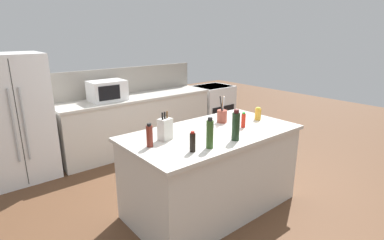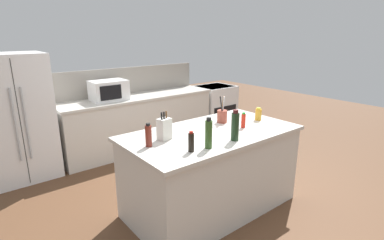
# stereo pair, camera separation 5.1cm
# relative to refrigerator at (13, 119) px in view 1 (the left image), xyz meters

# --- Properties ---
(ground_plane) EXTENTS (14.00, 14.00, 0.00)m
(ground_plane) POSITION_rel_refrigerator_xyz_m (1.55, -2.25, -0.86)
(ground_plane) COLOR brown
(back_counter_run) EXTENTS (2.73, 0.66, 0.94)m
(back_counter_run) POSITION_rel_refrigerator_xyz_m (1.85, -0.05, -0.39)
(back_counter_run) COLOR beige
(back_counter_run) RESTS_ON ground_plane
(wall_backsplash) EXTENTS (2.69, 0.03, 0.46)m
(wall_backsplash) POSITION_rel_refrigerator_xyz_m (1.85, 0.27, 0.31)
(wall_backsplash) COLOR gray
(wall_backsplash) RESTS_ON back_counter_run
(kitchen_island) EXTENTS (1.94, 1.05, 0.94)m
(kitchen_island) POSITION_rel_refrigerator_xyz_m (1.55, -2.25, -0.39)
(kitchen_island) COLOR beige
(kitchen_island) RESTS_ON ground_plane
(refrigerator) EXTENTS (0.89, 0.75, 1.73)m
(refrigerator) POSITION_rel_refrigerator_xyz_m (0.00, 0.00, 0.00)
(refrigerator) COLOR white
(refrigerator) RESTS_ON ground_plane
(range_oven) EXTENTS (0.76, 0.65, 0.92)m
(range_oven) POSITION_rel_refrigerator_xyz_m (3.64, -0.05, -0.40)
(range_oven) COLOR white
(range_oven) RESTS_ON ground_plane
(microwave) EXTENTS (0.55, 0.39, 0.32)m
(microwave) POSITION_rel_refrigerator_xyz_m (1.33, -0.05, 0.23)
(microwave) COLOR white
(microwave) RESTS_ON back_counter_run
(knife_block) EXTENTS (0.15, 0.12, 0.29)m
(knife_block) POSITION_rel_refrigerator_xyz_m (1.00, -2.14, 0.19)
(knife_block) COLOR beige
(knife_block) RESTS_ON kitchen_island
(utensil_crock) EXTENTS (0.12, 0.12, 0.32)m
(utensil_crock) POSITION_rel_refrigerator_xyz_m (1.88, -2.07, 0.16)
(utensil_crock) COLOR brown
(utensil_crock) RESTS_ON kitchen_island
(olive_oil_bottle) EXTENTS (0.07, 0.07, 0.30)m
(olive_oil_bottle) POSITION_rel_refrigerator_xyz_m (1.19, -2.59, 0.22)
(olive_oil_bottle) COLOR #2D4C1E
(olive_oil_bottle) RESTS_ON kitchen_island
(vinegar_bottle) EXTENTS (0.06, 0.06, 0.23)m
(vinegar_bottle) POSITION_rel_refrigerator_xyz_m (0.78, -2.21, 0.18)
(vinegar_bottle) COLOR maroon
(vinegar_bottle) RESTS_ON kitchen_island
(honey_jar) EXTENTS (0.08, 0.08, 0.16)m
(honey_jar) POSITION_rel_refrigerator_xyz_m (2.30, -2.28, 0.15)
(honey_jar) COLOR gold
(honey_jar) RESTS_ON kitchen_island
(wine_bottle) EXTENTS (0.08, 0.08, 0.32)m
(wine_bottle) POSITION_rel_refrigerator_xyz_m (1.54, -2.60, 0.22)
(wine_bottle) COLOR black
(wine_bottle) RESTS_ON kitchen_island
(hot_sauce_bottle) EXTENTS (0.05, 0.05, 0.18)m
(hot_sauce_bottle) POSITION_rel_refrigerator_xyz_m (1.93, -2.37, 0.16)
(hot_sauce_bottle) COLOR red
(hot_sauce_bottle) RESTS_ON kitchen_island
(soy_sauce_bottle) EXTENTS (0.05, 0.05, 0.19)m
(soy_sauce_bottle) POSITION_rel_refrigerator_xyz_m (1.01, -2.56, 0.17)
(soy_sauce_bottle) COLOR black
(soy_sauce_bottle) RESTS_ON kitchen_island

